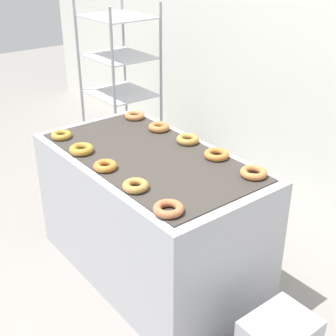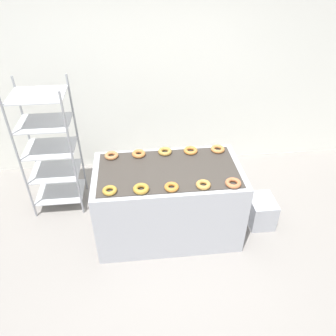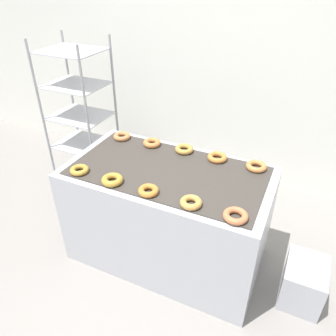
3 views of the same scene
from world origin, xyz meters
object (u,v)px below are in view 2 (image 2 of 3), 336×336
glaze_bin (261,211)px  donut_near_center (172,187)px  fryer_machine (168,201)px  donut_near_left (141,189)px  donut_far_leftmost (111,155)px  donut_far_rightmost (218,149)px  donut_far_right (191,151)px  donut_near_right (203,185)px  baking_rack_cart (50,149)px  donut_near_leftmost (110,190)px  donut_far_left (139,154)px  donut_far_center (165,151)px  donut_near_rightmost (233,183)px

glaze_bin → donut_near_center: 1.35m
fryer_machine → donut_near_left: (-0.29, -0.31, 0.45)m
donut_near_left → donut_far_leftmost: size_ratio=1.03×
donut_near_left → donut_far_rightmost: donut_near_left is taller
donut_near_center → donut_far_right: (0.28, 0.61, 0.00)m
donut_near_center → donut_near_right: 0.30m
baking_rack_cart → donut_near_leftmost: bearing=-52.3°
donut_near_leftmost → donut_far_left: bearing=63.9°
donut_far_center → donut_far_rightmost: donut_far_center is taller
donut_near_center → donut_far_right: bearing=65.2°
donut_near_rightmost → baking_rack_cart: bearing=153.4°
glaze_bin → donut_far_right: 1.12m
donut_near_left → donut_far_rightmost: bearing=34.8°
fryer_machine → donut_far_center: size_ratio=10.25×
donut_far_center → donut_far_rightmost: 0.59m
fryer_machine → donut_far_center: (-0.00, 0.31, 0.45)m
donut_far_leftmost → donut_far_left: size_ratio=1.00×
donut_near_left → donut_far_left: size_ratio=1.03×
donut_far_leftmost → donut_far_center: size_ratio=0.99×
donut_far_left → donut_far_rightmost: 0.87m
donut_near_leftmost → donut_near_center: (0.58, -0.01, 0.00)m
donut_near_right → donut_near_leftmost: bearing=179.3°
donut_far_rightmost → fryer_machine: bearing=-153.0°
donut_near_left → donut_near_rightmost: 0.88m
baking_rack_cart → donut_near_center: bearing=-36.0°
baking_rack_cart → donut_far_leftmost: bearing=-25.2°
fryer_machine → donut_near_left: donut_near_left is taller
donut_near_right → fryer_machine: bearing=134.6°
donut_far_leftmost → donut_near_left: bearing=-64.0°
donut_near_right → donut_far_center: same height
glaze_bin → donut_near_left: size_ratio=2.40×
donut_near_leftmost → donut_far_center: (0.57, 0.61, 0.00)m
baking_rack_cart → donut_near_center: size_ratio=11.54×
fryer_machine → donut_near_center: 0.55m
donut_near_leftmost → baking_rack_cart: bearing=127.7°
baking_rack_cart → donut_far_left: (1.01, -0.34, 0.08)m
donut_far_left → baking_rack_cart: bearing=161.6°
fryer_machine → donut_near_leftmost: 0.79m
glaze_bin → donut_near_center: donut_near_center is taller
donut_near_rightmost → donut_far_rightmost: 0.61m
donut_near_rightmost → donut_far_right: 0.69m
fryer_machine → donut_far_right: size_ratio=10.05×
donut_near_rightmost → donut_far_right: (-0.31, 0.61, 0.00)m
donut_near_leftmost → donut_far_rightmost: bearing=27.1°
donut_near_leftmost → donut_near_rightmost: 1.17m
donut_near_right → donut_far_leftmost: 1.07m
donut_near_leftmost → donut_near_rightmost: donut_near_rightmost is taller
fryer_machine → donut_near_rightmost: 0.81m
baking_rack_cart → donut_far_leftmost: baking_rack_cart is taller
glaze_bin → donut_far_leftmost: size_ratio=2.47×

